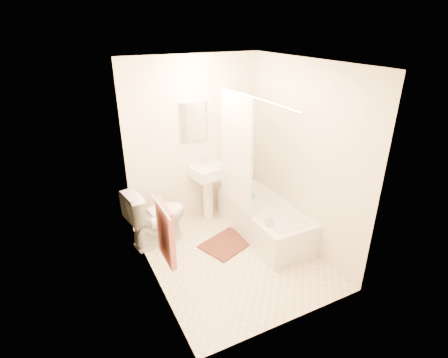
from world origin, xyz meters
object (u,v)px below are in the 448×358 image
sink (209,190)px  bathtub (264,219)px  bath_mat (227,244)px  soap_bottle (269,218)px  toilet (157,216)px

sink → bathtub: (0.51, -0.76, -0.24)m
bath_mat → soap_bottle: bearing=-49.8°
sink → toilet: bearing=-170.7°
toilet → soap_bottle: (1.17, -0.93, 0.14)m
bathtub → soap_bottle: (-0.24, -0.46, 0.32)m
sink → bathtub: sink is taller
toilet → sink: sink is taller
sink → bath_mat: bearing=-105.2°
toilet → bathtub: (1.41, -0.47, -0.18)m
bathtub → bath_mat: bathtub is taller
bathtub → sink: bearing=123.7°
soap_bottle → bath_mat: bearing=130.2°
toilet → bath_mat: bearing=-131.0°
sink → bath_mat: size_ratio=1.41×
toilet → bathtub: toilet is taller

